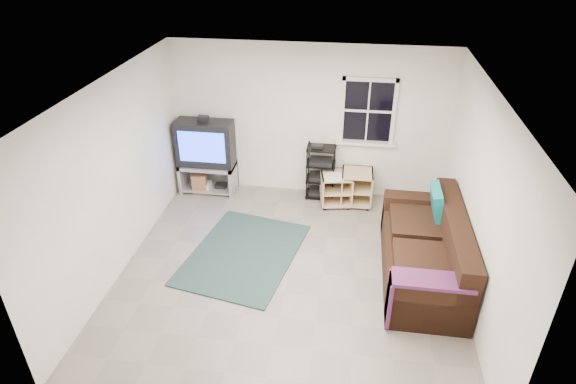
% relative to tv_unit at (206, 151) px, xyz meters
% --- Properties ---
extents(room, '(4.60, 4.62, 4.60)m').
position_rel_tv_unit_xyz_m(room, '(2.68, 0.23, 0.70)').
color(room, gray).
rests_on(room, ground).
extents(tv_unit, '(0.96, 0.48, 1.41)m').
position_rel_tv_unit_xyz_m(tv_unit, '(0.00, 0.00, 0.00)').
color(tv_unit, '#97979E').
rests_on(tv_unit, ground).
extents(av_rack, '(0.49, 0.35, 0.97)m').
position_rel_tv_unit_xyz_m(av_rack, '(1.97, 0.07, -0.35)').
color(av_rack, black).
rests_on(av_rack, ground).
extents(side_table_left, '(0.52, 0.52, 0.60)m').
position_rel_tv_unit_xyz_m(side_table_left, '(2.59, -0.04, -0.46)').
color(side_table_left, '#DABC86').
rests_on(side_table_left, ground).
extents(side_table_right, '(0.58, 0.58, 0.58)m').
position_rel_tv_unit_xyz_m(side_table_right, '(2.25, -0.11, -0.45)').
color(side_table_right, '#DABC86').
rests_on(side_table_right, ground).
extents(sofa, '(1.00, 2.25, 1.03)m').
position_rel_tv_unit_xyz_m(sofa, '(3.55, -1.85, -0.41)').
color(sofa, black).
rests_on(sofa, ground).
extents(shag_rug, '(1.78, 2.20, 0.02)m').
position_rel_tv_unit_xyz_m(shag_rug, '(1.02, -1.76, -0.76)').
color(shag_rug, '#302315').
rests_on(shag_rug, ground).
extents(paper_bag, '(0.27, 0.19, 0.36)m').
position_rel_tv_unit_xyz_m(paper_bag, '(-0.14, -0.11, -0.60)').
color(paper_bag, '#8B5C3E').
rests_on(paper_bag, ground).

